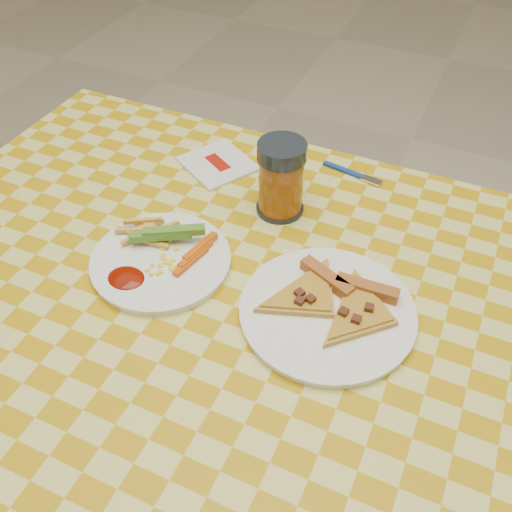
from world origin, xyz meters
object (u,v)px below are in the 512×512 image
Objects in this scene: table at (243,320)px; plate_right at (327,313)px; plate_left at (161,262)px; drink_glass at (281,179)px.

table is 4.82× the size of plate_right.
plate_left reaches higher than table.
plate_right is 0.27m from drink_glass.
drink_glass reaches higher than plate_right.
table is 0.26m from drink_glass.
plate_right reaches higher than table.
plate_right is at bearing 3.25° from table.
drink_glass is at bearing 128.68° from plate_right.
table is 0.16m from plate_right.
plate_left is at bearing -120.38° from drink_glass.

